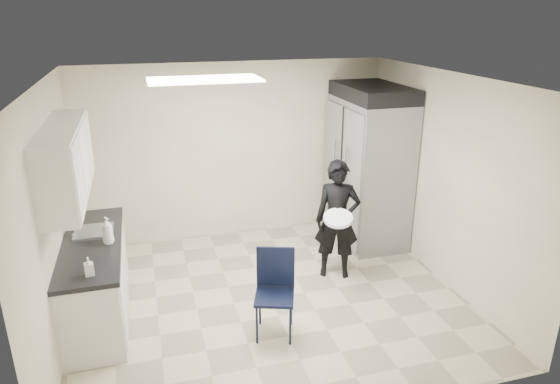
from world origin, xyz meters
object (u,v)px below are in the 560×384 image
object	(u,v)px
commercial_fridge	(368,172)
folding_chair	(274,297)
lower_counter	(96,281)
man_tuxedo	(337,220)

from	to	relation	value
commercial_fridge	folding_chair	world-z (taller)	commercial_fridge
commercial_fridge	lower_counter	bearing A→B (deg)	-164.12
man_tuxedo	folding_chair	bearing A→B (deg)	-116.05
lower_counter	folding_chair	world-z (taller)	folding_chair
commercial_fridge	folding_chair	distance (m)	2.84
commercial_fridge	folding_chair	xyz separation A→B (m)	(-1.96, -1.97, -0.59)
lower_counter	folding_chair	bearing A→B (deg)	-26.17
commercial_fridge	man_tuxedo	xyz separation A→B (m)	(-0.85, -0.94, -0.28)
folding_chair	man_tuxedo	world-z (taller)	man_tuxedo
lower_counter	commercial_fridge	size ratio (longest dim) A/B	0.90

